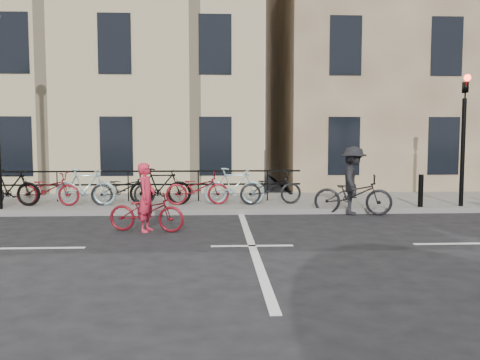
{
  "coord_description": "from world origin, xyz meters",
  "views": [
    {
      "loc": [
        -0.75,
        -10.2,
        2.18
      ],
      "look_at": [
        -0.12,
        2.18,
        1.1
      ],
      "focal_mm": 40.0,
      "sensor_mm": 36.0,
      "label": 1
    }
  ],
  "objects": [
    {
      "name": "ground",
      "position": [
        0.0,
        0.0,
        0.0
      ],
      "size": [
        120.0,
        120.0,
        0.0
      ],
      "primitive_type": "plane",
      "color": "black",
      "rests_on": "ground"
    },
    {
      "name": "sidewalk",
      "position": [
        -4.0,
        6.0,
        0.07
      ],
      "size": [
        46.0,
        4.0,
        0.15
      ],
      "primitive_type": "cube",
      "color": "slate",
      "rests_on": "ground"
    },
    {
      "name": "building_east",
      "position": [
        9.0,
        13.0,
        6.15
      ],
      "size": [
        14.0,
        10.0,
        12.0
      ],
      "primitive_type": "cube",
      "color": "#886F52",
      "rests_on": "sidewalk"
    },
    {
      "name": "building_west",
      "position": [
        -9.0,
        13.0,
        5.15
      ],
      "size": [
        20.0,
        10.0,
        10.0
      ],
      "primitive_type": "cube",
      "color": "tan",
      "rests_on": "sidewalk"
    },
    {
      "name": "traffic_light",
      "position": [
        6.2,
        4.34,
        2.45
      ],
      "size": [
        0.18,
        0.3,
        3.9
      ],
      "color": "black",
      "rests_on": "sidewalk"
    },
    {
      "name": "bollard_east",
      "position": [
        5.0,
        4.25,
        0.6
      ],
      "size": [
        0.14,
        0.14,
        0.9
      ],
      "primitive_type": "cylinder",
      "color": "black",
      "rests_on": "sidewalk"
    },
    {
      "name": "parked_bikes",
      "position": [
        -3.3,
        5.04,
        0.64
      ],
      "size": [
        10.4,
        1.23,
        1.05
      ],
      "color": "black",
      "rests_on": "sidewalk"
    },
    {
      "name": "cyclist_pink",
      "position": [
        -2.23,
        1.67,
        0.53
      ],
      "size": [
        1.81,
        0.96,
        1.53
      ],
      "rotation": [
        0.0,
        0.0,
        1.35
      ],
      "color": "maroon",
      "rests_on": "ground"
    },
    {
      "name": "cyclist_dark",
      "position": [
        3.0,
        3.9,
        0.72
      ],
      "size": [
        2.18,
        1.32,
        1.84
      ],
      "rotation": [
        0.0,
        0.0,
        1.31
      ],
      "color": "black",
      "rests_on": "ground"
    }
  ]
}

